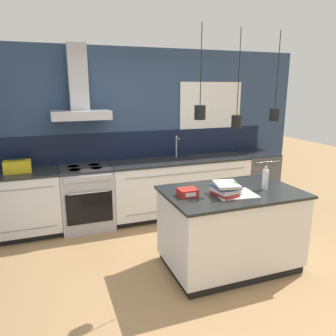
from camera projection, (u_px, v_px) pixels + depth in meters
ground_plane at (190, 273)px, 3.65m from camera, size 16.00×16.00×0.00m
wall_back at (136, 131)px, 5.12m from camera, size 5.60×2.16×2.60m
counter_run_left at (18, 204)px, 4.47m from camera, size 1.12×0.64×0.91m
counter_run_sink at (180, 186)px, 5.28m from camera, size 2.24×0.64×1.26m
oven_range at (87, 197)px, 4.77m from camera, size 0.73×0.66×0.91m
dishwasher at (255, 178)px, 5.75m from camera, size 0.60×0.65×0.91m
kitchen_island at (230, 228)px, 3.71m from camera, size 1.50×0.96×0.91m
bottle_on_island at (265, 179)px, 3.64m from camera, size 0.07×0.07×0.29m
book_stack at (225, 189)px, 3.43m from camera, size 0.29×0.34×0.14m
red_supply_box at (188, 192)px, 3.42m from camera, size 0.19×0.17×0.08m
paper_pile at (235, 194)px, 3.49m from camera, size 0.46×0.39×0.01m
yellow_toolbox at (17, 167)px, 4.35m from camera, size 0.34×0.18×0.19m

